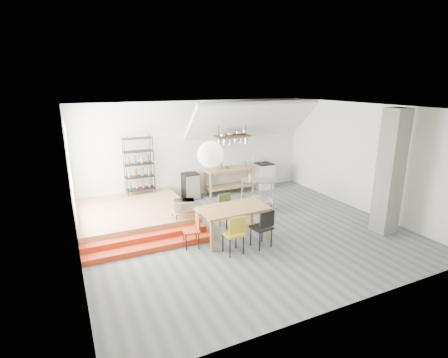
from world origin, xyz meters
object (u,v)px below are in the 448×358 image
dining_table (233,211)px  rolling_cart (257,191)px  mini_fridge (191,186)px  stove (264,175)px

dining_table → rolling_cart: size_ratio=1.55×
dining_table → rolling_cart: bearing=41.7°
rolling_cart → dining_table: bearing=-112.6°
dining_table → mini_fridge: size_ratio=2.01×
dining_table → mini_fridge: (0.12, 3.40, -0.30)m
dining_table → rolling_cart: rolling_cart is taller
mini_fridge → stove: bearing=-0.9°
stove → rolling_cart: 2.43m
mini_fridge → rolling_cart: bearing=-55.0°
rolling_cart → mini_fridge: 2.44m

